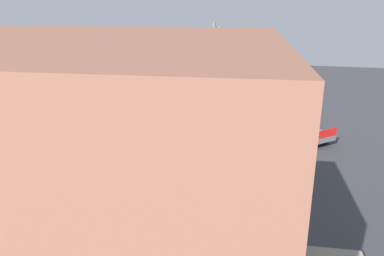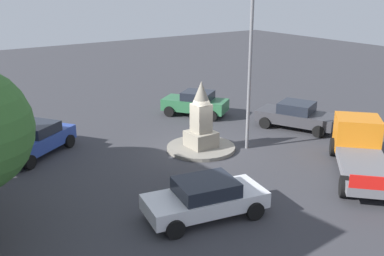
% 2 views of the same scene
% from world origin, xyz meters
% --- Properties ---
extents(ground_plane, '(80.00, 80.00, 0.00)m').
position_xyz_m(ground_plane, '(0.00, 0.00, 0.00)').
color(ground_plane, '#38383D').
extents(traffic_island, '(3.32, 3.32, 0.17)m').
position_xyz_m(traffic_island, '(0.00, 0.00, 0.09)').
color(traffic_island, gray).
rests_on(traffic_island, ground).
extents(monument, '(1.27, 1.27, 3.22)m').
position_xyz_m(monument, '(0.00, 0.00, 1.52)').
color(monument, gray).
rests_on(monument, traffic_island).
extents(streetlamp, '(2.85, 0.28, 7.65)m').
position_xyz_m(streetlamp, '(-1.96, 1.12, 4.63)').
color(streetlamp, slate).
rests_on(streetlamp, ground).
extents(car_blue_near_island, '(4.44, 3.83, 1.48)m').
position_xyz_m(car_blue_near_island, '(6.80, -3.90, 0.76)').
color(car_blue_near_island, '#2D479E').
rests_on(car_blue_near_island, ground).
extents(car_dark_grey_waiting, '(3.43, 4.64, 1.47)m').
position_xyz_m(car_dark_grey_waiting, '(-6.30, 0.31, 0.74)').
color(car_dark_grey_waiting, '#38383D').
rests_on(car_dark_grey_waiting, ground).
extents(car_white_passing, '(4.46, 2.63, 1.36)m').
position_xyz_m(car_white_passing, '(3.71, 5.38, 0.72)').
color(car_white_passing, silver).
rests_on(car_white_passing, ground).
extents(car_green_parked_left, '(3.58, 4.10, 1.49)m').
position_xyz_m(car_green_parked_left, '(-3.18, -4.96, 0.77)').
color(car_green_parked_left, '#2D6B42').
rests_on(car_green_parked_left, ground).
extents(truck_orange_approaching, '(5.72, 5.57, 1.94)m').
position_xyz_m(truck_orange_approaching, '(-4.40, 5.72, 0.92)').
color(truck_orange_approaching, orange).
rests_on(truck_orange_approaching, ground).
extents(stone_boundary_wall, '(1.92, 15.08, 1.14)m').
position_xyz_m(stone_boundary_wall, '(11.80, 0.96, 0.57)').
color(stone_boundary_wall, gray).
rests_on(stone_boundary_wall, ground).
extents(corner_building, '(7.41, 9.12, 8.01)m').
position_xyz_m(corner_building, '(16.65, 1.35, 4.00)').
color(corner_building, '#935B47').
rests_on(corner_building, ground).
extents(tree_near_wall, '(3.68, 3.68, 5.84)m').
position_xyz_m(tree_near_wall, '(11.12, -3.09, 3.99)').
color(tree_near_wall, brown).
rests_on(tree_near_wall, ground).
extents(tree_mid_cluster, '(3.47, 3.47, 5.82)m').
position_xyz_m(tree_mid_cluster, '(10.54, 4.02, 4.07)').
color(tree_mid_cluster, brown).
rests_on(tree_mid_cluster, ground).
extents(tree_far_corner, '(2.95, 2.95, 5.28)m').
position_xyz_m(tree_far_corner, '(10.82, 0.60, 3.78)').
color(tree_far_corner, brown).
rests_on(tree_far_corner, ground).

